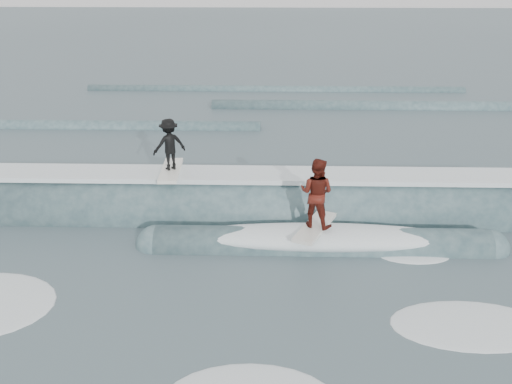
{
  "coord_description": "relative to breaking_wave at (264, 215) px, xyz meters",
  "views": [
    {
      "loc": [
        0.42,
        -11.11,
        7.32
      ],
      "look_at": [
        0.0,
        3.85,
        1.1
      ],
      "focal_mm": 40.0,
      "sensor_mm": 36.0,
      "label": 1
    }
  ],
  "objects": [
    {
      "name": "ground",
      "position": [
        -0.23,
        -4.57,
        -0.04
      ],
      "size": [
        160.0,
        160.0,
        0.0
      ],
      "primitive_type": "plane",
      "color": "#394A53",
      "rests_on": "ground"
    },
    {
      "name": "whitewater",
      "position": [
        -0.55,
        -5.43,
        -0.04
      ],
      "size": [
        14.2,
        7.17,
        0.1
      ],
      "color": "white",
      "rests_on": "ground"
    },
    {
      "name": "breaking_wave",
      "position": [
        0.0,
        0.0,
        0.0
      ],
      "size": [
        21.13,
        4.02,
        2.48
      ],
      "color": "#324C55",
      "rests_on": "ground"
    },
    {
      "name": "surfer_red",
      "position": [
        1.38,
        -1.91,
        1.47
      ],
      "size": [
        1.31,
        2.05,
        1.98
      ],
      "color": "silver",
      "rests_on": "ground"
    },
    {
      "name": "far_swells",
      "position": [
        -0.16,
        13.09,
        -0.04
      ],
      "size": [
        41.39,
        8.65,
        0.8
      ],
      "color": "#324C55",
      "rests_on": "ground"
    },
    {
      "name": "surfer_black",
      "position": [
        -2.82,
        0.29,
        2.05
      ],
      "size": [
        1.15,
        2.03,
        1.64
      ],
      "color": "white",
      "rests_on": "ground"
    }
  ]
}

